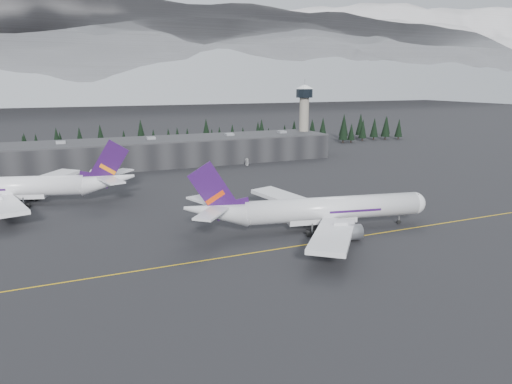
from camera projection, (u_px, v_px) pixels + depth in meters
name	position (u px, v px, depth m)	size (l,w,h in m)	color
ground	(287.00, 244.00, 113.72)	(1400.00, 1400.00, 0.00)	black
taxiline	(291.00, 247.00, 111.93)	(400.00, 0.40, 0.02)	gold
terminal	(172.00, 151.00, 223.93)	(160.00, 30.00, 12.60)	black
control_tower	(304.00, 112.00, 251.21)	(10.00, 10.00, 37.70)	gray
treeline	(157.00, 140.00, 256.71)	(360.00, 20.00, 15.00)	black
mountain_ridge	(82.00, 100.00, 1007.33)	(4400.00, 900.00, 420.00)	white
jet_main	(312.00, 210.00, 123.35)	(67.98, 62.20, 20.17)	silver
jet_parked	(23.00, 187.00, 149.30)	(70.28, 63.93, 21.09)	white
gse_vehicle_a	(93.00, 181.00, 182.70)	(2.56, 5.55, 1.54)	silver
gse_vehicle_b	(247.00, 165.00, 219.40)	(1.52, 3.77, 1.28)	silver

